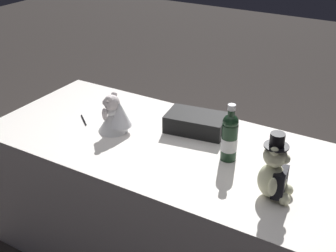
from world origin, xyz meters
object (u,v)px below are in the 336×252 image
at_px(teddy_bear_groom, 275,173).
at_px(teddy_bear_bride, 115,115).
at_px(signing_pen, 84,120).
at_px(gift_case_black, 196,123).
at_px(champagne_bottle, 230,137).

xyz_separation_m(teddy_bear_groom, teddy_bear_bride, (0.92, -0.13, -0.03)).
bearing_deg(signing_pen, teddy_bear_groom, 173.40).
bearing_deg(gift_case_black, teddy_bear_groom, 147.11).
distance_m(signing_pen, gift_case_black, 0.64).
height_order(teddy_bear_bride, signing_pen, teddy_bear_bride).
height_order(teddy_bear_bride, gift_case_black, teddy_bear_bride).
bearing_deg(champagne_bottle, teddy_bear_groom, 147.74).
xyz_separation_m(champagne_bottle, gift_case_black, (0.27, -0.18, -0.08)).
height_order(teddy_bear_bride, champagne_bottle, champagne_bottle).
distance_m(teddy_bear_groom, champagne_bottle, 0.33).
relative_size(champagne_bottle, gift_case_black, 0.85).
relative_size(teddy_bear_groom, teddy_bear_bride, 1.40).
distance_m(champagne_bottle, gift_case_black, 0.33).
bearing_deg(signing_pen, champagne_bottle, -176.98).
bearing_deg(champagne_bottle, gift_case_black, -33.56).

